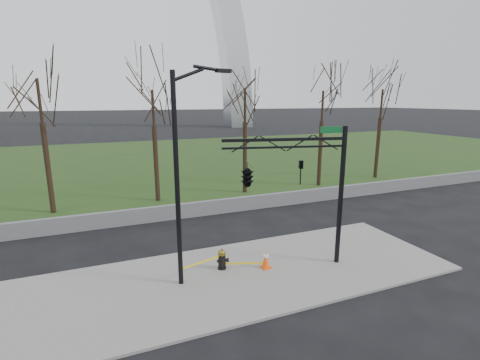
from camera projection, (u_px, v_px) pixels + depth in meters
name	position (u px, v px, depth m)	size (l,w,h in m)	color
ground	(238.00, 277.00, 14.10)	(500.00, 500.00, 0.00)	black
sidewalk	(238.00, 276.00, 14.09)	(18.00, 6.00, 0.10)	gray
grass_strip	(144.00, 160.00, 41.18)	(120.00, 40.00, 0.06)	#253B15
guardrail	(189.00, 210.00, 21.22)	(60.00, 0.30, 0.90)	#59595B
tree_row	(155.00, 135.00, 23.43)	(43.54, 4.00, 9.38)	black
fire_hydrant	(222.00, 259.00, 14.51)	(0.56, 0.36, 0.90)	black
traffic_cone	(266.00, 259.00, 14.59)	(0.46, 0.46, 0.77)	#FF530D
street_light	(182.00, 166.00, 12.53)	(2.37, 0.66, 8.21)	black
traffic_signal_mast	(266.00, 174.00, 13.77)	(5.00, 2.54, 6.00)	black
caution_tape	(223.00, 263.00, 14.23)	(3.59, 0.62, 0.45)	yellow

